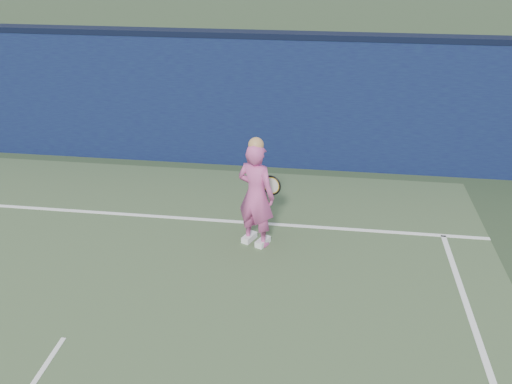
# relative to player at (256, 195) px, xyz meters

# --- Properties ---
(backstop_wall) EXTENTS (24.00, 0.40, 2.50)m
(backstop_wall) POSITION_rel_player_xyz_m (-1.94, 3.08, 0.43)
(backstop_wall) COLOR #0D103B
(backstop_wall) RESTS_ON ground
(wall_cap) EXTENTS (24.00, 0.42, 0.10)m
(wall_cap) POSITION_rel_player_xyz_m (-1.94, 3.08, 1.73)
(wall_cap) COLOR black
(wall_cap) RESTS_ON backstop_wall
(player) EXTENTS (0.70, 0.59, 1.70)m
(player) POSITION_rel_player_xyz_m (0.00, 0.00, 0.00)
(player) COLOR #CD4F96
(player) RESTS_ON ground
(racket) EXTENTS (0.51, 0.36, 0.32)m
(racket) POSITION_rel_player_xyz_m (0.16, 0.37, -0.01)
(racket) COLOR black
(racket) RESTS_ON ground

